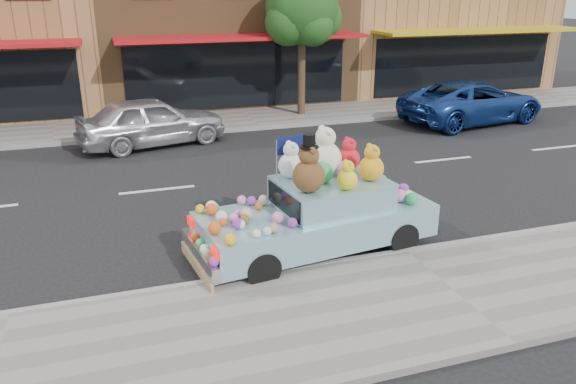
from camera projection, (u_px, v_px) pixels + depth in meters
name	position (u px, v px, depth m)	size (l,w,h in m)	color
ground	(311.00, 174.00, 14.79)	(120.00, 120.00, 0.00)	black
near_sidewalk	(453.00, 293.00, 8.98)	(60.00, 3.00, 0.12)	gray
far_sidewalk	(250.00, 119.00, 20.56)	(60.00, 3.00, 0.12)	gray
near_kerb	(406.00, 253.00, 10.31)	(60.00, 0.12, 0.13)	gray
far_kerb	(261.00, 128.00, 19.22)	(60.00, 0.12, 0.13)	gray
storefront_mid	(216.00, 10.00, 24.18)	(10.00, 9.80, 7.30)	brown
storefront_right	(420.00, 7.00, 27.10)	(10.00, 9.80, 7.30)	#AB7547
street_tree	(302.00, 14.00, 19.93)	(3.00, 2.70, 5.22)	#38281C
car_silver	(152.00, 121.00, 17.16)	(1.79, 4.45, 1.52)	silver
car_blue	(472.00, 102.00, 20.04)	(2.48, 5.37, 1.49)	navy
art_car	(318.00, 210.00, 10.28)	(4.66, 2.29, 2.37)	black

